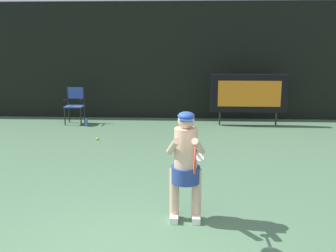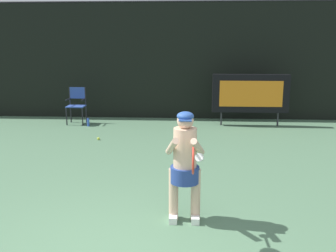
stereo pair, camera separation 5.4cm
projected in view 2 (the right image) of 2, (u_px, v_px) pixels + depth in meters
The scene contains 7 objects.
backdrop_screen at pixel (165, 61), 11.86m from camera, with size 18.00×0.12×3.66m.
scoreboard at pixel (251, 93), 10.90m from camera, with size 2.20×0.21×1.50m.
umpire_chair at pixel (77, 103), 11.25m from camera, with size 0.52×0.44×1.08m.
water_bottle at pixel (88, 122), 10.96m from camera, with size 0.07×0.07×0.27m.
tennis_player at pixel (185, 162), 4.99m from camera, with size 0.53×0.61×1.51m.
tennis_racket at pixel (193, 160), 4.28m from camera, with size 0.03×0.60×0.31m.
tennis_ball_loose at pixel (98, 139), 9.42m from camera, with size 0.07×0.07×0.07m.
Camera 2 is at (0.82, -3.50, 2.38)m, focal length 40.19 mm.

